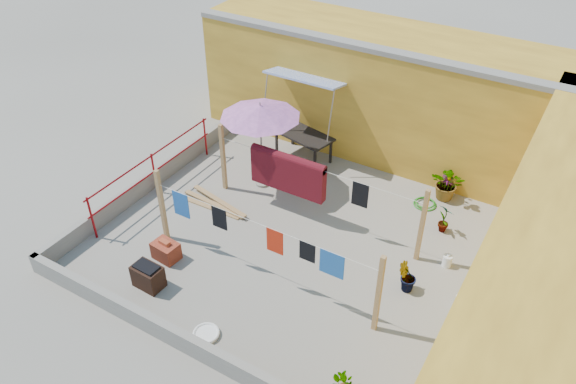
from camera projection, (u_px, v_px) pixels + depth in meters
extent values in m
plane|color=#9E998E|center=(296.00, 240.00, 12.42)|extent=(80.00, 80.00, 0.00)
cube|color=gold|center=(404.00, 97.00, 14.52)|extent=(11.00, 2.40, 3.20)
cube|color=gray|center=(396.00, 54.00, 12.88)|extent=(11.00, 0.35, 0.12)
cube|color=#2D51B2|center=(305.00, 78.00, 13.93)|extent=(2.00, 0.79, 0.22)
cylinder|color=gray|center=(265.00, 98.00, 14.45)|extent=(0.03, 0.30, 1.28)
cylinder|color=gray|center=(331.00, 117.00, 13.67)|extent=(0.03, 0.30, 1.28)
cube|color=gold|center=(566.00, 273.00, 9.33)|extent=(2.40, 9.00, 3.20)
cube|color=gray|center=(193.00, 346.00, 9.82)|extent=(8.30, 0.16, 0.44)
cube|color=gray|center=(155.00, 178.00, 13.98)|extent=(0.16, 7.30, 0.44)
cylinder|color=maroon|center=(92.00, 218.00, 12.17)|extent=(0.05, 0.05, 1.10)
cylinder|color=maroon|center=(154.00, 173.00, 13.55)|extent=(0.05, 0.05, 1.10)
cylinder|color=maroon|center=(205.00, 137.00, 14.94)|extent=(0.05, 0.05, 1.10)
cylinder|color=maroon|center=(151.00, 156.00, 13.26)|extent=(0.04, 4.20, 0.04)
cylinder|color=maroon|center=(154.00, 172.00, 13.52)|extent=(0.04, 4.20, 0.04)
cube|color=tan|center=(162.00, 205.00, 11.96)|extent=(0.09, 0.09, 1.80)
cube|color=tan|center=(378.00, 294.00, 9.89)|extent=(0.09, 0.09, 1.80)
cube|color=tan|center=(422.00, 226.00, 11.41)|extent=(0.09, 0.09, 1.80)
cube|color=tan|center=(223.00, 157.00, 13.48)|extent=(0.09, 0.09, 1.80)
cylinder|color=silver|center=(259.00, 224.00, 10.60)|extent=(5.00, 0.01, 0.01)
cylinder|color=silver|center=(315.00, 168.00, 12.12)|extent=(5.00, 0.01, 0.01)
cube|color=#510D16|center=(288.00, 174.00, 12.63)|extent=(1.85, 0.22, 0.88)
cube|color=black|center=(360.00, 195.00, 11.84)|extent=(0.37, 0.02, 0.59)
cube|color=#5A281F|center=(298.00, 171.00, 12.42)|extent=(0.41, 0.02, 0.44)
cube|color=#2059AF|center=(181.00, 204.00, 11.58)|extent=(0.40, 0.02, 0.60)
cube|color=black|center=(219.00, 218.00, 11.14)|extent=(0.35, 0.02, 0.51)
cube|color=red|center=(275.00, 241.00, 10.62)|extent=(0.36, 0.02, 0.55)
cube|color=#2059AF|center=(332.00, 264.00, 10.12)|extent=(0.49, 0.02, 0.55)
cube|color=black|center=(307.00, 252.00, 10.29)|extent=(0.33, 0.02, 0.43)
cylinder|color=gray|center=(262.00, 183.00, 14.13)|extent=(0.34, 0.34, 0.06)
cylinder|color=gray|center=(261.00, 147.00, 13.50)|extent=(0.04, 0.04, 2.18)
cone|color=#DA75C8|center=(260.00, 111.00, 12.92)|extent=(2.15, 2.15, 0.30)
cylinder|color=gray|center=(260.00, 104.00, 12.82)|extent=(0.04, 0.04, 0.09)
cube|color=black|center=(304.00, 135.00, 14.71)|extent=(1.70, 1.11, 0.06)
cube|color=black|center=(277.00, 142.00, 15.13)|extent=(0.06, 0.06, 0.69)
cube|color=black|center=(293.00, 133.00, 15.49)|extent=(0.06, 0.06, 0.69)
cube|color=black|center=(315.00, 161.00, 14.36)|extent=(0.06, 0.06, 0.69)
cube|color=black|center=(331.00, 152.00, 14.73)|extent=(0.06, 0.06, 0.69)
cube|color=#9F3A24|center=(166.00, 251.00, 11.84)|extent=(0.58, 0.44, 0.40)
cube|color=#B9502B|center=(165.00, 242.00, 11.70)|extent=(0.26, 0.14, 0.08)
cube|color=tan|center=(208.00, 207.00, 13.36)|extent=(1.78, 0.16, 0.04)
cube|color=tan|center=(214.00, 204.00, 13.39)|extent=(1.78, 0.24, 0.04)
cube|color=tan|center=(219.00, 201.00, 13.41)|extent=(1.76, 0.49, 0.04)
cube|color=black|center=(148.00, 277.00, 11.16)|extent=(0.61, 0.42, 0.50)
cube|color=black|center=(146.00, 267.00, 11.00)|extent=(0.51, 0.32, 0.04)
cylinder|color=white|center=(206.00, 334.00, 10.27)|extent=(0.47, 0.47, 0.06)
torus|color=white|center=(206.00, 333.00, 10.25)|extent=(0.50, 0.50, 0.05)
cylinder|color=white|center=(460.00, 302.00, 10.77)|extent=(0.20, 0.20, 0.28)
cylinder|color=white|center=(462.00, 296.00, 10.67)|extent=(0.06, 0.06, 0.05)
cylinder|color=white|center=(447.00, 261.00, 11.69)|extent=(0.20, 0.20, 0.27)
cylinder|color=white|center=(448.00, 255.00, 11.60)|extent=(0.05, 0.05, 0.04)
torus|color=#207C1B|center=(425.00, 204.00, 13.44)|extent=(0.55, 0.55, 0.04)
torus|color=#207C1B|center=(425.00, 203.00, 13.42)|extent=(0.47, 0.47, 0.04)
imported|color=#1A5D1C|center=(448.00, 184.00, 13.41)|extent=(0.82, 0.72, 0.87)
imported|color=#1A5D1C|center=(446.00, 187.00, 13.49)|extent=(0.39, 0.39, 0.64)
imported|color=#1A5D1C|center=(445.00, 218.00, 12.45)|extent=(0.47, 0.42, 0.75)
imported|color=#1A5D1C|center=(407.00, 277.00, 10.99)|extent=(0.49, 0.50, 0.71)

